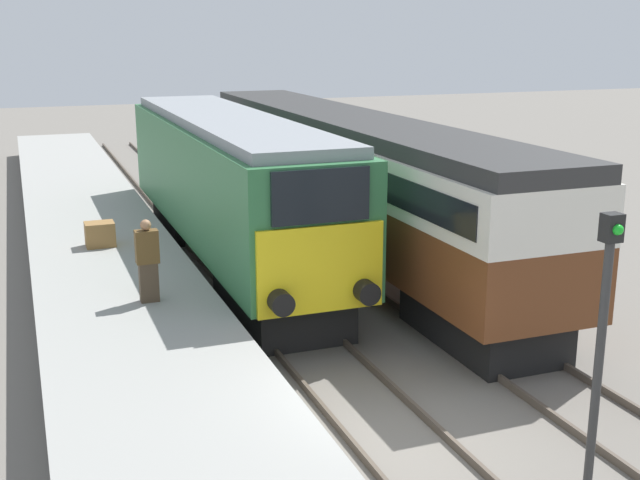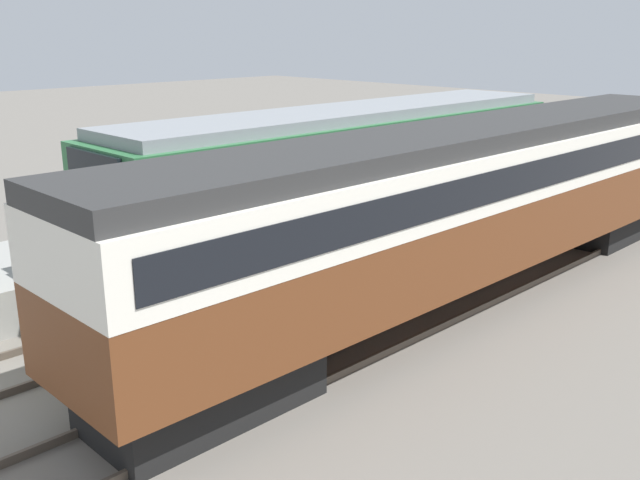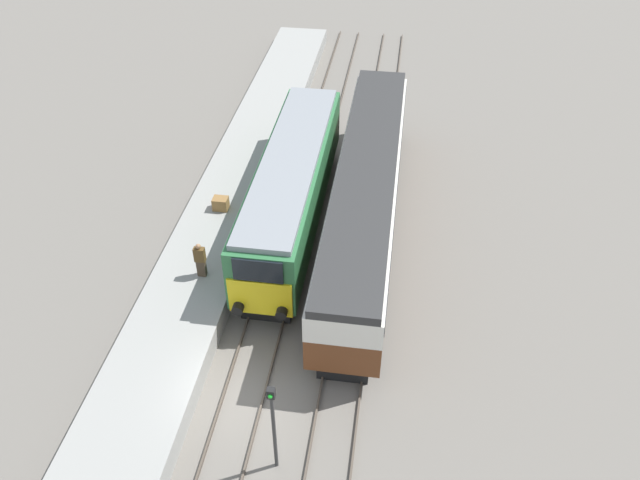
{
  "view_description": "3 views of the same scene",
  "coord_description": "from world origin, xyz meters",
  "views": [
    {
      "loc": [
        -5.05,
        -9.87,
        6.14
      ],
      "look_at": [
        0.0,
        3.48,
        2.39
      ],
      "focal_mm": 45.0,
      "sensor_mm": 36.0,
      "label": 1
    },
    {
      "loc": [
        11.88,
        -2.54,
        5.84
      ],
      "look_at": [
        1.7,
        7.48,
        1.6
      ],
      "focal_mm": 40.0,
      "sensor_mm": 36.0,
      "label": 2
    },
    {
      "loc": [
        4.69,
        -12.86,
        18.5
      ],
      "look_at": [
        1.7,
        7.48,
        1.6
      ],
      "focal_mm": 35.0,
      "sensor_mm": 36.0,
      "label": 3
    }
  ],
  "objects": [
    {
      "name": "rails_near_track",
      "position": [
        0.0,
        5.0,
        0.07
      ],
      "size": [
        1.51,
        60.0,
        0.14
      ],
      "color": "#4C4238",
      "rests_on": "ground_plane"
    },
    {
      "name": "locomotive",
      "position": [
        0.0,
        10.24,
        2.23
      ],
      "size": [
        2.7,
        14.03,
        4.01
      ],
      "color": "black",
      "rests_on": "ground_plane"
    },
    {
      "name": "platform_left",
      "position": [
        -3.3,
        8.0,
        0.49
      ],
      "size": [
        3.5,
        50.0,
        0.97
      ],
      "color": "gray",
      "rests_on": "ground_plane"
    },
    {
      "name": "passenger_carriage",
      "position": [
        3.4,
        10.36,
        2.37
      ],
      "size": [
        2.75,
        18.66,
        3.9
      ],
      "color": "black",
      "rests_on": "ground_plane"
    },
    {
      "name": "ground_plane",
      "position": [
        0.0,
        0.0,
        0.0
      ],
      "size": [
        120.0,
        120.0,
        0.0
      ],
      "primitive_type": "plane",
      "color": "slate"
    },
    {
      "name": "luggage_crate",
      "position": [
        -3.36,
        9.86,
        1.27
      ],
      "size": [
        0.7,
        0.56,
        0.6
      ],
      "color": "olive",
      "rests_on": "platform_left"
    },
    {
      "name": "signal_post",
      "position": [
        1.7,
        -2.19,
        2.35
      ],
      "size": [
        0.24,
        0.28,
        3.96
      ],
      "color": "#333333",
      "rests_on": "ground_plane"
    },
    {
      "name": "rails_far_track",
      "position": [
        3.4,
        5.0,
        0.07
      ],
      "size": [
        1.5,
        60.0,
        0.14
      ],
      "color": "#4C4238",
      "rests_on": "ground_plane"
    },
    {
      "name": "person_on_platform",
      "position": [
        -2.9,
        5.28,
        1.79
      ],
      "size": [
        0.44,
        0.26,
        1.65
      ],
      "color": "#473828",
      "rests_on": "platform_left"
    }
  ]
}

